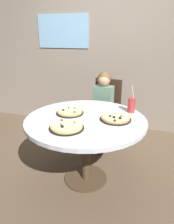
# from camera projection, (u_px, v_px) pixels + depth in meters

# --- Properties ---
(ground_plane) EXTENTS (8.00, 8.00, 0.00)m
(ground_plane) POSITION_uv_depth(u_px,v_px,m) (86.00, 178.00, 2.42)
(ground_plane) COLOR brown
(wall_with_window) EXTENTS (5.20, 0.14, 2.90)m
(wall_with_window) POSITION_uv_depth(u_px,v_px,m) (114.00, 41.00, 3.38)
(wall_with_window) COLOR gray
(wall_with_window) RESTS_ON ground_plane
(dining_table) EXTENTS (1.24, 1.24, 0.75)m
(dining_table) POSITION_uv_depth(u_px,v_px,m) (86.00, 127.00, 2.19)
(dining_table) COLOR silver
(dining_table) RESTS_ON ground_plane
(chair_wooden) EXTENTS (0.46, 0.46, 0.95)m
(chair_wooden) POSITION_uv_depth(u_px,v_px,m) (106.00, 108.00, 3.11)
(chair_wooden) COLOR #382619
(chair_wooden) RESTS_ON ground_plane
(diner_child) EXTENTS (0.31, 0.43, 1.08)m
(diner_child) POSITION_uv_depth(u_px,v_px,m) (101.00, 115.00, 2.97)
(diner_child) COLOR #3F4766
(diner_child) RESTS_ON ground_plane
(pizza_veggie) EXTENTS (0.30, 0.30, 0.05)m
(pizza_veggie) POSITION_uv_depth(u_px,v_px,m) (70.00, 112.00, 2.28)
(pizza_veggie) COLOR black
(pizza_veggie) RESTS_ON dining_table
(pizza_cheese) EXTENTS (0.31, 0.31, 0.05)m
(pizza_cheese) POSITION_uv_depth(u_px,v_px,m) (115.00, 118.00, 2.11)
(pizza_cheese) COLOR black
(pizza_cheese) RESTS_ON dining_table
(pizza_pepperoni) EXTENTS (0.32, 0.32, 0.05)m
(pizza_pepperoni) POSITION_uv_depth(u_px,v_px,m) (67.00, 127.00, 1.91)
(pizza_pepperoni) COLOR black
(pizza_pepperoni) RESTS_ON dining_table
(soda_cup) EXTENTS (0.08, 0.08, 0.31)m
(soda_cup) POSITION_uv_depth(u_px,v_px,m) (131.00, 105.00, 2.29)
(soda_cup) COLOR #B73333
(soda_cup) RESTS_ON dining_table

